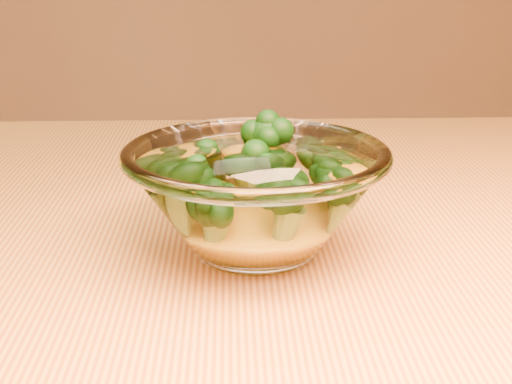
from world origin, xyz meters
TOP-DOWN VIEW (x-y plane):
  - table at (0.00, 0.00)m, footprint 1.20×0.80m
  - glass_bowl at (0.05, -0.03)m, footprint 0.19×0.19m
  - cheese_sauce at (0.05, -0.03)m, footprint 0.09×0.09m
  - broccoli_heap at (0.05, -0.02)m, footprint 0.14×0.12m

SIDE VIEW (x-z plane):
  - table at x=0.00m, z-range 0.28..1.03m
  - cheese_sauce at x=0.05m, z-range 0.76..0.79m
  - glass_bowl at x=0.05m, z-range 0.75..0.84m
  - broccoli_heap at x=0.05m, z-range 0.77..0.84m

